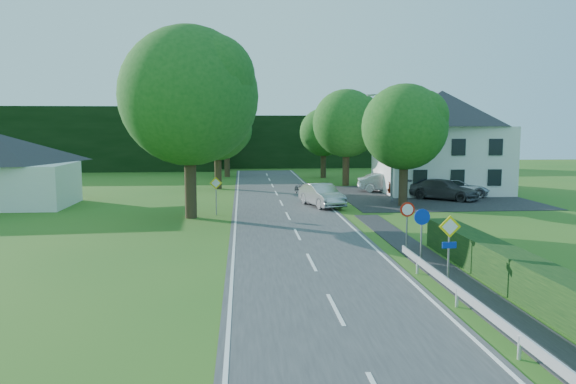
{
  "coord_description": "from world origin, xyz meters",
  "views": [
    {
      "loc": [
        -2.82,
        -10.57,
        5.66
      ],
      "look_at": [
        -0.42,
        18.8,
        2.17
      ],
      "focal_mm": 35.0,
      "sensor_mm": 36.0,
      "label": 1
    }
  ],
  "objects": [
    {
      "name": "motorcycle",
      "position": [
        1.8,
        35.27,
        0.5
      ],
      "size": [
        1.01,
        1.84,
        0.92
      ],
      "primitive_type": "imported",
      "rotation": [
        0.0,
        0.0,
        0.24
      ],
      "color": "black",
      "rests_on": "road"
    },
    {
      "name": "tree_left_far",
      "position": [
        -5.0,
        40.0,
        4.29
      ],
      "size": [
        7.0,
        7.0,
        8.58
      ],
      "primitive_type": null,
      "color": "#195118",
      "rests_on": "ground"
    },
    {
      "name": "streetlight",
      "position": [
        8.06,
        30.0,
        4.46
      ],
      "size": [
        2.03,
        0.18,
        8.0
      ],
      "color": "gray",
      "rests_on": "ground"
    },
    {
      "name": "moving_car",
      "position": [
        2.7,
        28.02,
        0.83
      ],
      "size": [
        2.91,
        5.08,
        1.58
      ],
      "primitive_type": "imported",
      "rotation": [
        0.0,
        0.0,
        0.27
      ],
      "color": "#A8A7AC",
      "rests_on": "road"
    },
    {
      "name": "parked_car_silver_a",
      "position": [
        9.41,
        36.32,
        0.82
      ],
      "size": [
        4.91,
        2.17,
        1.57
      ],
      "primitive_type": "imported",
      "rotation": [
        0.0,
        0.0,
        1.46
      ],
      "color": "silver",
      "rests_on": "parking_pad"
    },
    {
      "name": "line_edge_left",
      "position": [
        -3.25,
        20.0,
        0.04
      ],
      "size": [
        0.12,
        80.0,
        0.01
      ],
      "primitive_type": "cube",
      "color": "white",
      "rests_on": "road"
    },
    {
      "name": "tree_right_far",
      "position": [
        7.0,
        42.0,
        4.54
      ],
      "size": [
        7.4,
        7.4,
        9.09
      ],
      "primitive_type": null,
      "color": "#195118",
      "rests_on": "ground"
    },
    {
      "name": "parking_pad",
      "position": [
        12.0,
        33.0,
        0.02
      ],
      "size": [
        14.0,
        16.0,
        0.04
      ],
      "primitive_type": "cube",
      "color": "black",
      "rests_on": "ground"
    },
    {
      "name": "tree_right_mid",
      "position": [
        8.5,
        28.0,
        4.29
      ],
      "size": [
        7.0,
        7.0,
        8.58
      ],
      "primitive_type": null,
      "color": "#195118",
      "rests_on": "ground"
    },
    {
      "name": "tree_left_back",
      "position": [
        -4.5,
        52.0,
        4.04
      ],
      "size": [
        6.6,
        6.6,
        8.07
      ],
      "primitive_type": null,
      "color": "#195118",
      "rests_on": "ground"
    },
    {
      "name": "treeline_left",
      "position": [
        -28.0,
        62.0,
        4.0
      ],
      "size": [
        44.0,
        6.0,
        8.0
      ],
      "primitive_type": "cube",
      "color": "black",
      "rests_on": "ground"
    },
    {
      "name": "footpath",
      "position": [
        4.95,
        2.0,
        0.02
      ],
      "size": [
        1.5,
        44.0,
        0.04
      ],
      "primitive_type": "cube",
      "color": "black",
      "rests_on": "ground"
    },
    {
      "name": "house_white",
      "position": [
        14.0,
        36.0,
        4.41
      ],
      "size": [
        10.6,
        8.4,
        8.6
      ],
      "color": "silver",
      "rests_on": "ground"
    },
    {
      "name": "tree_main",
      "position": [
        -6.0,
        24.0,
        5.82
      ],
      "size": [
        9.4,
        9.4,
        11.64
      ],
      "primitive_type": null,
      "color": "#195118",
      "rests_on": "ground"
    },
    {
      "name": "line_centre",
      "position": [
        0.0,
        20.0,
        0.04
      ],
      "size": [
        0.12,
        80.0,
        0.01
      ],
      "primitive_type": null,
      "color": "white",
      "rests_on": "road"
    },
    {
      "name": "parked_car_silver_b",
      "position": [
        14.08,
        32.47,
        0.75
      ],
      "size": [
        5.33,
        2.81,
        1.43
      ],
      "primitive_type": "imported",
      "rotation": [
        0.0,
        0.0,
        1.48
      ],
      "color": "silver",
      "rests_on": "parking_pad"
    },
    {
      "name": "sign_priority_right",
      "position": [
        4.3,
        7.98,
        1.8
      ],
      "size": [
        0.78,
        0.09,
        2.59
      ],
      "color": "gray",
      "rests_on": "ground"
    },
    {
      "name": "parked_car_grey",
      "position": [
        12.58,
        31.03,
        0.8
      ],
      "size": [
        5.39,
        4.99,
        1.52
      ],
      "primitive_type": "imported",
      "rotation": [
        0.0,
        0.0,
        0.88
      ],
      "color": "#454448",
      "rests_on": "parking_pad"
    },
    {
      "name": "line_edge_right",
      "position": [
        3.25,
        20.0,
        0.04
      ],
      "size": [
        0.12,
        80.0,
        0.01
      ],
      "primitive_type": "cube",
      "color": "white",
      "rests_on": "road"
    },
    {
      "name": "sign_roundabout",
      "position": [
        4.3,
        10.98,
        1.67
      ],
      "size": [
        0.64,
        0.08,
        2.37
      ],
      "color": "gray",
      "rests_on": "ground"
    },
    {
      "name": "tree_right_back",
      "position": [
        6.0,
        50.0,
        3.78
      ],
      "size": [
        6.2,
        6.2,
        7.56
      ],
      "primitive_type": null,
      "color": "#195118",
      "rests_on": "ground"
    },
    {
      "name": "parked_car_red",
      "position": [
        11.24,
        33.0,
        0.85
      ],
      "size": [
        5.13,
        3.94,
        1.63
      ],
      "primitive_type": "imported",
      "rotation": [
        0.0,
        0.0,
        1.08
      ],
      "color": "maroon",
      "rests_on": "parking_pad"
    },
    {
      "name": "sign_speed_limit",
      "position": [
        4.3,
        12.97,
        1.77
      ],
      "size": [
        0.64,
        0.11,
        2.37
      ],
      "color": "gray",
      "rests_on": "ground"
    },
    {
      "name": "road",
      "position": [
        0.0,
        20.0,
        0.02
      ],
      "size": [
        7.0,
        80.0,
        0.04
      ],
      "primitive_type": "cube",
      "color": "#393A3C",
      "rests_on": "ground"
    },
    {
      "name": "sign_priority_left",
      "position": [
        -4.5,
        24.98,
        1.72
      ],
      "size": [
        0.78,
        0.09,
        2.44
      ],
      "color": "gray",
      "rests_on": "ground"
    },
    {
      "name": "treeline_right",
      "position": [
        8.0,
        66.0,
        3.5
      ],
      "size": [
        30.0,
        5.0,
        7.0
      ],
      "primitive_type": "cube",
      "color": "black",
      "rests_on": "ground"
    },
    {
      "name": "parasol",
      "position": [
        10.36,
        35.0,
        0.98
      ],
      "size": [
        2.54,
        2.57,
        1.88
      ],
      "primitive_type": "imported",
      "rotation": [
        0.0,
        0.0,
        0.27
      ],
      "color": "red",
      "rests_on": "parking_pad"
    }
  ]
}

